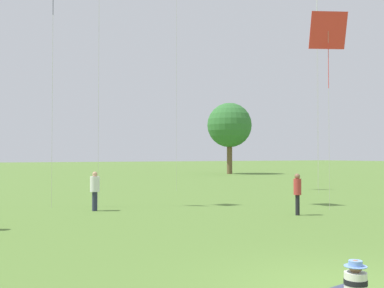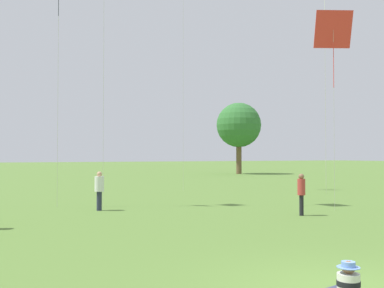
# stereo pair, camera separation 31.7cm
# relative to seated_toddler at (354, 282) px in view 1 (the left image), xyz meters

# --- Properties ---
(seated_toddler) EXTENTS (0.52, 0.60, 0.58)m
(seated_toddler) POSITION_rel_seated_toddler_xyz_m (0.00, 0.00, 0.00)
(seated_toddler) COLOR #383D56
(seated_toddler) RESTS_ON ground
(person_standing_0) EXTENTS (0.32, 0.32, 1.53)m
(person_standing_0) POSITION_rel_seated_toddler_xyz_m (5.80, 7.77, 0.69)
(person_standing_0) COLOR black
(person_standing_0) RESTS_ON ground
(person_standing_2) EXTENTS (0.50, 0.50, 1.56)m
(person_standing_2) POSITION_rel_seated_toddler_xyz_m (-0.41, 12.63, 0.68)
(person_standing_2) COLOR #282D42
(person_standing_2) RESTS_ON ground
(kite_4) EXTENTS (1.56, 1.05, 8.04)m
(kite_4) POSITION_rel_seated_toddler_xyz_m (8.04, 8.39, 7.00)
(kite_4) COLOR red
(kite_4) RESTS_ON ground
(distant_tree_1) EXTENTS (5.37, 5.37, 8.59)m
(distant_tree_1) POSITION_rel_seated_toddler_xyz_m (24.29, 40.45, 5.62)
(distant_tree_1) COLOR brown
(distant_tree_1) RESTS_ON ground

